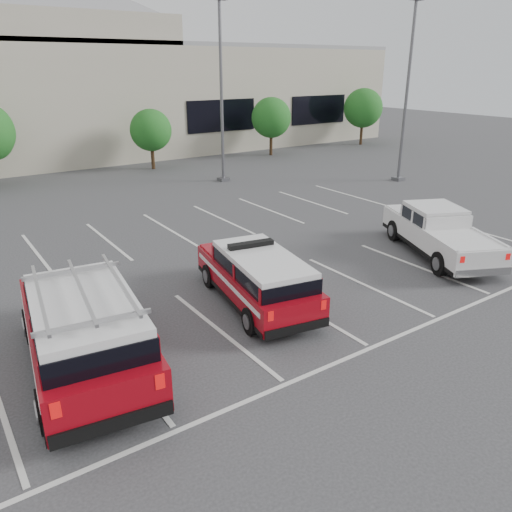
{
  "coord_description": "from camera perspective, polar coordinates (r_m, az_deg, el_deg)",
  "views": [
    {
      "loc": [
        -8.56,
        -10.18,
        6.65
      ],
      "look_at": [
        -0.27,
        1.88,
        1.05
      ],
      "focal_mm": 35.0,
      "sensor_mm": 36.0,
      "label": 1
    }
  ],
  "objects": [
    {
      "name": "ground",
      "position": [
        14.87,
        5.0,
        -5.71
      ],
      "size": [
        120.0,
        120.0,
        0.0
      ],
      "primitive_type": "plane",
      "color": "#353538",
      "rests_on": "ground"
    },
    {
      "name": "stall_markings",
      "position": [
        18.24,
        -3.96,
        -0.47
      ],
      "size": [
        23.0,
        15.0,
        0.01
      ],
      "primitive_type": "cube",
      "color": "silver",
      "rests_on": "ground"
    },
    {
      "name": "convention_building",
      "position": [
        42.98,
        -23.8,
        16.69
      ],
      "size": [
        60.0,
        16.99,
        13.2
      ],
      "color": "#B3AA97",
      "rests_on": "ground"
    },
    {
      "name": "tree_mid_right",
      "position": [
        35.24,
        -11.81,
        13.76
      ],
      "size": [
        2.77,
        2.77,
        3.99
      ],
      "color": "#3F2B19",
      "rests_on": "ground"
    },
    {
      "name": "tree_right",
      "position": [
        40.16,
        1.82,
        15.39
      ],
      "size": [
        3.07,
        3.07,
        4.42
      ],
      "color": "#3F2B19",
      "rests_on": "ground"
    },
    {
      "name": "tree_far_right",
      "position": [
        46.73,
        12.18,
        16.06
      ],
      "size": [
        3.37,
        3.37,
        4.85
      ],
      "color": "#3F2B19",
      "rests_on": "ground"
    },
    {
      "name": "light_pole_mid",
      "position": [
        30.49,
        -3.98,
        18.14
      ],
      "size": [
        0.9,
        0.6,
        10.24
      ],
      "color": "#59595E",
      "rests_on": "ground"
    },
    {
      "name": "light_pole_right",
      "position": [
        31.82,
        16.86,
        17.46
      ],
      "size": [
        0.9,
        0.6,
        10.24
      ],
      "color": "#59595E",
      "rests_on": "ground"
    },
    {
      "name": "fire_chief_suv",
      "position": [
        14.63,
        0.1,
        -2.87
      ],
      "size": [
        2.77,
        5.41,
        1.81
      ],
      "rotation": [
        0.0,
        0.0,
        -0.18
      ],
      "color": "maroon",
      "rests_on": "ground"
    },
    {
      "name": "white_pickup",
      "position": [
        19.77,
        20.11,
        2.11
      ],
      "size": [
        4.2,
        6.01,
        1.75
      ],
      "rotation": [
        0.0,
        0.0,
        -0.44
      ],
      "color": "silver",
      "rests_on": "ground"
    },
    {
      "name": "ladder_suv",
      "position": [
        12.08,
        -18.93,
        -8.61
      ],
      "size": [
        3.04,
        6.09,
        2.3
      ],
      "rotation": [
        0.0,
        0.0,
        -0.13
      ],
      "color": "maroon",
      "rests_on": "ground"
    }
  ]
}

